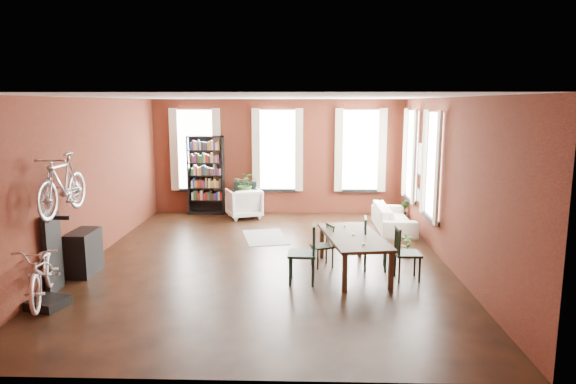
{
  "coord_description": "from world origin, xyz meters",
  "views": [
    {
      "loc": [
        0.72,
        -9.82,
        3.09
      ],
      "look_at": [
        0.41,
        0.6,
        1.28
      ],
      "focal_mm": 32.0,
      "sensor_mm": 36.0,
      "label": 1
    }
  ],
  "objects_px": {
    "console_table": "(84,252)",
    "bicycle_floor": "(41,245)",
    "white_armchair": "(244,202)",
    "bookshelf": "(206,175)",
    "dining_chair_a": "(302,254)",
    "dining_chair_b": "(322,246)",
    "dining_chair_c": "(408,253)",
    "cream_sofa": "(394,213)",
    "plant_stand": "(248,207)",
    "dining_chair_d": "(375,244)",
    "bike_trainer": "(48,303)",
    "dining_table": "(353,254)"
  },
  "relations": [
    {
      "from": "dining_chair_a",
      "to": "dining_chair_c",
      "type": "relative_size",
      "value": 1.11
    },
    {
      "from": "cream_sofa",
      "to": "plant_stand",
      "type": "xyz_separation_m",
      "value": [
        -3.75,
        1.3,
        -0.11
      ]
    },
    {
      "from": "white_armchair",
      "to": "console_table",
      "type": "bearing_deg",
      "value": 41.26
    },
    {
      "from": "dining_chair_b",
      "to": "plant_stand",
      "type": "distance_m",
      "value": 4.67
    },
    {
      "from": "dining_chair_b",
      "to": "bookshelf",
      "type": "xyz_separation_m",
      "value": [
        -3.09,
        4.66,
        0.69
      ]
    },
    {
      "from": "dining_chair_a",
      "to": "bike_trainer",
      "type": "height_order",
      "value": "dining_chair_a"
    },
    {
      "from": "dining_chair_c",
      "to": "bicycle_floor",
      "type": "bearing_deg",
      "value": 102.75
    },
    {
      "from": "dining_chair_a",
      "to": "dining_chair_d",
      "type": "xyz_separation_m",
      "value": [
        1.37,
        0.79,
        -0.03
      ]
    },
    {
      "from": "dining_chair_a",
      "to": "plant_stand",
      "type": "relative_size",
      "value": 1.77
    },
    {
      "from": "dining_chair_b",
      "to": "dining_chair_c",
      "type": "relative_size",
      "value": 0.86
    },
    {
      "from": "dining_chair_a",
      "to": "cream_sofa",
      "type": "height_order",
      "value": "dining_chair_a"
    },
    {
      "from": "dining_chair_c",
      "to": "console_table",
      "type": "xyz_separation_m",
      "value": [
        -5.85,
        0.14,
        -0.07
      ]
    },
    {
      "from": "dining_chair_d",
      "to": "cream_sofa",
      "type": "height_order",
      "value": "dining_chair_d"
    },
    {
      "from": "plant_stand",
      "to": "dining_chair_c",
      "type": "bearing_deg",
      "value": -55.69
    },
    {
      "from": "dining_chair_b",
      "to": "bookshelf",
      "type": "relative_size",
      "value": 0.37
    },
    {
      "from": "dining_chair_c",
      "to": "plant_stand",
      "type": "height_order",
      "value": "dining_chair_c"
    },
    {
      "from": "dining_chair_b",
      "to": "bicycle_floor",
      "type": "height_order",
      "value": "bicycle_floor"
    },
    {
      "from": "console_table",
      "to": "bicycle_floor",
      "type": "bearing_deg",
      "value": -87.08
    },
    {
      "from": "dining_table",
      "to": "dining_chair_d",
      "type": "height_order",
      "value": "dining_chair_d"
    },
    {
      "from": "dining_chair_a",
      "to": "bicycle_floor",
      "type": "relative_size",
      "value": 0.61
    },
    {
      "from": "white_armchair",
      "to": "plant_stand",
      "type": "distance_m",
      "value": 0.18
    },
    {
      "from": "dining_chair_a",
      "to": "dining_chair_d",
      "type": "distance_m",
      "value": 1.58
    },
    {
      "from": "dining_chair_a",
      "to": "bicycle_floor",
      "type": "xyz_separation_m",
      "value": [
        -3.9,
        -1.26,
        0.48
      ]
    },
    {
      "from": "white_armchair",
      "to": "dining_chair_a",
      "type": "bearing_deg",
      "value": 85.36
    },
    {
      "from": "bike_trainer",
      "to": "dining_chair_c",
      "type": "bearing_deg",
      "value": 14.29
    },
    {
      "from": "dining_table",
      "to": "cream_sofa",
      "type": "distance_m",
      "value": 3.55
    },
    {
      "from": "dining_chair_d",
      "to": "dining_chair_a",
      "type": "bearing_deg",
      "value": 125.18
    },
    {
      "from": "dining_table",
      "to": "dining_chair_a",
      "type": "distance_m",
      "value": 1.11
    },
    {
      "from": "console_table",
      "to": "bicycle_floor",
      "type": "distance_m",
      "value": 1.74
    },
    {
      "from": "dining_chair_b",
      "to": "plant_stand",
      "type": "xyz_separation_m",
      "value": [
        -1.89,
        4.27,
        -0.11
      ]
    },
    {
      "from": "dining_chair_b",
      "to": "console_table",
      "type": "distance_m",
      "value": 4.4
    },
    {
      "from": "dining_table",
      "to": "dining_chair_a",
      "type": "height_order",
      "value": "dining_chair_a"
    },
    {
      "from": "bicycle_floor",
      "to": "dining_chair_c",
      "type": "bearing_deg",
      "value": -2.69
    },
    {
      "from": "dining_table",
      "to": "bookshelf",
      "type": "distance_m",
      "value": 6.23
    },
    {
      "from": "dining_chair_a",
      "to": "console_table",
      "type": "xyz_separation_m",
      "value": [
        -3.98,
        0.37,
        -0.12
      ]
    },
    {
      "from": "dining_table",
      "to": "bicycle_floor",
      "type": "xyz_separation_m",
      "value": [
        -4.84,
        -1.83,
        0.64
      ]
    },
    {
      "from": "bookshelf",
      "to": "dining_chair_c",
      "type": "bearing_deg",
      "value": -49.44
    },
    {
      "from": "white_armchair",
      "to": "bookshelf",
      "type": "bearing_deg",
      "value": -44.63
    },
    {
      "from": "white_armchair",
      "to": "dining_chair_b",
      "type": "bearing_deg",
      "value": 93.24
    },
    {
      "from": "dining_chair_a",
      "to": "dining_chair_b",
      "type": "bearing_deg",
      "value": 159.79
    },
    {
      "from": "dining_table",
      "to": "plant_stand",
      "type": "relative_size",
      "value": 3.51
    },
    {
      "from": "dining_chair_a",
      "to": "dining_chair_c",
      "type": "distance_m",
      "value": 1.88
    },
    {
      "from": "bookshelf",
      "to": "bike_trainer",
      "type": "distance_m",
      "value": 6.98
    },
    {
      "from": "dining_chair_d",
      "to": "plant_stand",
      "type": "distance_m",
      "value": 5.25
    },
    {
      "from": "dining_chair_d",
      "to": "bicycle_floor",
      "type": "height_order",
      "value": "bicycle_floor"
    },
    {
      "from": "white_armchair",
      "to": "cream_sofa",
      "type": "bearing_deg",
      "value": 140.11
    },
    {
      "from": "dining_chair_b",
      "to": "dining_chair_d",
      "type": "distance_m",
      "value": 1.0
    },
    {
      "from": "bicycle_floor",
      "to": "dining_chair_a",
      "type": "bearing_deg",
      "value": 0.71
    },
    {
      "from": "dining_chair_b",
      "to": "bike_trainer",
      "type": "relative_size",
      "value": 1.66
    },
    {
      "from": "dining_chair_c",
      "to": "dining_chair_a",
      "type": "bearing_deg",
      "value": 95.31
    }
  ]
}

